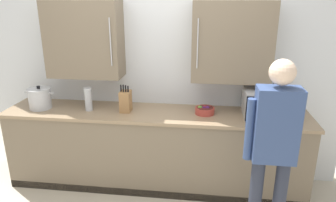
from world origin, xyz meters
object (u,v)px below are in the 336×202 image
at_px(fruit_bowl, 205,110).
at_px(person_figure, 274,141).
at_px(stock_pot, 40,98).
at_px(microwave_oven, 266,103).
at_px(thermos_flask, 88,99).
at_px(knife_block, 126,101).

xyz_separation_m(fruit_bowl, person_figure, (0.56, -0.79, 0.05)).
distance_m(fruit_bowl, stock_pot, 1.84).
relative_size(fruit_bowl, stock_pot, 0.60).
height_order(microwave_oven, person_figure, person_figure).
distance_m(thermos_flask, fruit_bowl, 1.27).
bearing_deg(knife_block, thermos_flask, -176.79).
bearing_deg(person_figure, knife_block, 151.72).
bearing_deg(microwave_oven, knife_block, -178.24).
bearing_deg(fruit_bowl, person_figure, -54.77).
bearing_deg(person_figure, thermos_flask, 157.99).
bearing_deg(stock_pot, thermos_flask, 0.13).
relative_size(thermos_flask, person_figure, 0.16).
xyz_separation_m(thermos_flask, fruit_bowl, (1.27, 0.05, -0.09)).
height_order(microwave_oven, stock_pot, microwave_oven).
bearing_deg(stock_pot, knife_block, 1.43).
xyz_separation_m(microwave_oven, thermos_flask, (-1.90, -0.07, -0.01)).
height_order(thermos_flask, stock_pot, stock_pot).
xyz_separation_m(stock_pot, knife_block, (0.98, 0.02, 0.00)).
xyz_separation_m(fruit_bowl, knife_block, (-0.86, -0.03, 0.08)).
bearing_deg(person_figure, fruit_bowl, 125.23).
bearing_deg(thermos_flask, person_figure, -22.01).
distance_m(microwave_oven, fruit_bowl, 0.64).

